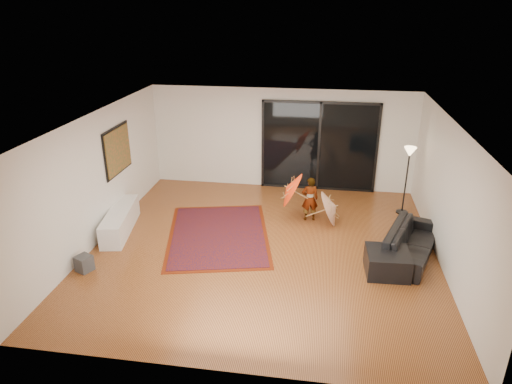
% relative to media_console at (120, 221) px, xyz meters
% --- Properties ---
extents(floor, '(7.00, 7.00, 0.00)m').
position_rel_media_console_xyz_m(floor, '(3.25, -0.27, -0.25)').
color(floor, '#A45D2D').
rests_on(floor, ground).
extents(ceiling, '(7.00, 7.00, 0.00)m').
position_rel_media_console_xyz_m(ceiling, '(3.25, -0.27, 2.45)').
color(ceiling, white).
rests_on(ceiling, wall_back).
extents(wall_back, '(7.00, 0.00, 7.00)m').
position_rel_media_console_xyz_m(wall_back, '(3.25, 3.23, 1.10)').
color(wall_back, silver).
rests_on(wall_back, floor).
extents(wall_front, '(7.00, 0.00, 7.00)m').
position_rel_media_console_xyz_m(wall_front, '(3.25, -3.77, 1.10)').
color(wall_front, silver).
rests_on(wall_front, floor).
extents(wall_left, '(0.00, 7.00, 7.00)m').
position_rel_media_console_xyz_m(wall_left, '(-0.25, -0.27, 1.10)').
color(wall_left, silver).
rests_on(wall_left, floor).
extents(wall_right, '(0.00, 7.00, 7.00)m').
position_rel_media_console_xyz_m(wall_right, '(6.75, -0.27, 1.10)').
color(wall_right, silver).
rests_on(wall_right, floor).
extents(sliding_door, '(3.06, 0.07, 2.40)m').
position_rel_media_console_xyz_m(sliding_door, '(4.25, 3.20, 0.95)').
color(sliding_door, black).
rests_on(sliding_door, wall_back).
extents(painting, '(0.04, 1.28, 1.08)m').
position_rel_media_console_xyz_m(painting, '(-0.21, 0.73, 1.40)').
color(painting, black).
rests_on(painting, wall_left).
extents(media_console, '(0.76, 1.87, 0.50)m').
position_rel_media_console_xyz_m(media_console, '(0.00, 0.00, 0.00)').
color(media_console, white).
rests_on(media_console, floor).
extents(speaker, '(0.36, 0.36, 0.31)m').
position_rel_media_console_xyz_m(speaker, '(0.00, -1.65, -0.10)').
color(speaker, '#424244').
rests_on(speaker, floor).
extents(persian_rug, '(2.76, 3.40, 0.02)m').
position_rel_media_console_xyz_m(persian_rug, '(2.19, 0.13, -0.24)').
color(persian_rug, '#5C1B07').
rests_on(persian_rug, floor).
extents(sofa, '(1.46, 2.21, 0.60)m').
position_rel_media_console_xyz_m(sofa, '(6.20, -0.13, 0.05)').
color(sofa, black).
rests_on(sofa, floor).
extents(ottoman, '(0.81, 0.81, 0.45)m').
position_rel_media_console_xyz_m(ottoman, '(5.67, -0.86, -0.03)').
color(ottoman, black).
rests_on(ottoman, floor).
extents(floor_lamp, '(0.28, 0.28, 1.66)m').
position_rel_media_console_xyz_m(floor_lamp, '(6.35, 1.95, 1.05)').
color(floor_lamp, black).
rests_on(floor_lamp, floor).
extents(child, '(0.43, 0.32, 1.06)m').
position_rel_media_console_xyz_m(child, '(4.13, 1.22, 0.28)').
color(child, '#999999').
rests_on(child, floor).
extents(parasol_orange, '(0.55, 0.86, 0.88)m').
position_rel_media_console_xyz_m(parasol_orange, '(3.58, 1.17, 0.48)').
color(parasol_orange, '#FF390D').
rests_on(parasol_orange, child).
extents(parasol_white, '(0.52, 0.84, 0.92)m').
position_rel_media_console_xyz_m(parasol_white, '(4.73, 1.07, 0.25)').
color(parasol_white, silver).
rests_on(parasol_white, floor).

